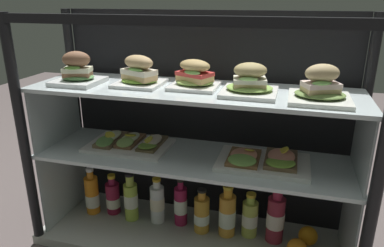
{
  "coord_description": "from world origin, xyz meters",
  "views": [
    {
      "loc": [
        0.36,
        -1.26,
        1.0
      ],
      "look_at": [
        0.0,
        0.0,
        0.54
      ],
      "focal_mm": 33.76,
      "sensor_mm": 36.0,
      "label": 1
    }
  ],
  "objects": [
    {
      "name": "juice_bottle_back_right",
      "position": [
        0.34,
        0.05,
        0.14
      ],
      "size": [
        0.07,
        0.07,
        0.25
      ],
      "color": "maroon",
      "rests_on": "case_base_deck"
    },
    {
      "name": "riser_upper_tier",
      "position": [
        0.0,
        0.0,
        0.53
      ],
      "size": [
        1.22,
        0.33,
        0.26
      ],
      "color": "silver",
      "rests_on": "shelf_lower_glass"
    },
    {
      "name": "juice_bottle_near_post",
      "position": [
        -0.4,
        0.06,
        0.11
      ],
      "size": [
        0.06,
        0.06,
        0.19
      ],
      "color": "maroon",
      "rests_on": "case_base_deck"
    },
    {
      "name": "juice_bottle_back_center",
      "position": [
        0.03,
        0.03,
        0.12
      ],
      "size": [
        0.07,
        0.07,
        0.2
      ],
      "color": "gold",
      "rests_on": "case_base_deck"
    },
    {
      "name": "plated_roll_sandwich_far_left",
      "position": [
        0.45,
        -0.05,
        0.72
      ],
      "size": [
        0.2,
        0.2,
        0.12
      ],
      "color": "white",
      "rests_on": "shelf_upper_glass"
    },
    {
      "name": "plated_roll_sandwich_center",
      "position": [
        0.01,
        0.02,
        0.72
      ],
      "size": [
        0.18,
        0.18,
        0.11
      ],
      "color": "white",
      "rests_on": "shelf_upper_glass"
    },
    {
      "name": "case_base_deck",
      "position": [
        0.0,
        0.0,
        0.02
      ],
      "size": [
        1.3,
        0.41,
        0.04
      ],
      "primitive_type": "cube",
      "color": "beige",
      "rests_on": "ground"
    },
    {
      "name": "riser_lower_tier",
      "position": [
        0.0,
        0.0,
        0.21
      ],
      "size": [
        1.22,
        0.33,
        0.35
      ],
      "color": "silver",
      "rests_on": "case_base_deck"
    },
    {
      "name": "open_sandwich_tray_near_right_corner",
      "position": [
        0.28,
        -0.0,
        0.42
      ],
      "size": [
        0.34,
        0.23,
        0.06
      ],
      "color": "white",
      "rests_on": "shelf_lower_glass"
    },
    {
      "name": "juice_bottle_tucked_behind",
      "position": [
        -0.3,
        0.03,
        0.14
      ],
      "size": [
        0.06,
        0.06,
        0.23
      ],
      "color": "#B4D249",
      "rests_on": "case_base_deck"
    },
    {
      "name": "plated_roll_sandwich_far_right",
      "position": [
        -0.45,
        -0.04,
        0.72
      ],
      "size": [
        0.17,
        0.17,
        0.13
      ],
      "color": "white",
      "rests_on": "shelf_upper_glass"
    },
    {
      "name": "shelf_upper_glass",
      "position": [
        0.0,
        0.0,
        0.67
      ],
      "size": [
        1.24,
        0.35,
        0.01
      ],
      "primitive_type": "cube",
      "color": "silver",
      "rests_on": "riser_upper_tier"
    },
    {
      "name": "juice_bottle_front_fourth",
      "position": [
        0.24,
        0.06,
        0.12
      ],
      "size": [
        0.07,
        0.07,
        0.2
      ],
      "color": "#BCC852",
      "rests_on": "case_base_deck"
    },
    {
      "name": "plated_roll_sandwich_left_of_center",
      "position": [
        0.21,
        -0.02,
        0.72
      ],
      "size": [
        0.19,
        0.19,
        0.11
      ],
      "color": "white",
      "rests_on": "shelf_upper_glass"
    },
    {
      "name": "juice_bottle_back_left",
      "position": [
        0.14,
        0.04,
        0.13
      ],
      "size": [
        0.07,
        0.07,
        0.23
      ],
      "color": "gold",
      "rests_on": "case_base_deck"
    },
    {
      "name": "ground_plane",
      "position": [
        0.0,
        0.0,
        -0.01
      ],
      "size": [
        6.0,
        6.0,
        0.02
      ],
      "primitive_type": "cube",
      "color": "#5D5150",
      "rests_on": "ground"
    },
    {
      "name": "juice_bottle_front_second",
      "position": [
        -0.07,
        0.06,
        0.13
      ],
      "size": [
        0.06,
        0.06,
        0.22
      ],
      "color": "#981B43",
      "rests_on": "case_base_deck"
    },
    {
      "name": "juice_bottle_front_middle",
      "position": [
        -0.17,
        0.05,
        0.13
      ],
      "size": [
        0.06,
        0.06,
        0.21
      ],
      "color": "white",
      "rests_on": "case_base_deck"
    },
    {
      "name": "open_sandwich_tray_far_right",
      "position": [
        -0.28,
        0.02,
        0.42
      ],
      "size": [
        0.34,
        0.23,
        0.06
      ],
      "color": "white",
      "rests_on": "shelf_lower_glass"
    },
    {
      "name": "juice_bottle_front_left_end",
      "position": [
        -0.49,
        0.03,
        0.13
      ],
      "size": [
        0.06,
        0.06,
        0.23
      ],
      "color": "orange",
      "rests_on": "case_base_deck"
    },
    {
      "name": "shelf_lower_glass",
      "position": [
        0.0,
        0.0,
        0.39
      ],
      "size": [
        1.24,
        0.35,
        0.01
      ],
      "primitive_type": "cube",
      "color": "silver",
      "rests_on": "riser_lower_tier"
    },
    {
      "name": "orange_fruit_rolled_forward",
      "position": [
        0.47,
        0.06,
        0.08
      ],
      "size": [
        0.08,
        0.08,
        0.08
      ],
      "primitive_type": "sphere",
      "color": "orange",
      "rests_on": "case_base_deck"
    },
    {
      "name": "plated_roll_sandwich_mid_left",
      "position": [
        -0.21,
        0.0,
        0.72
      ],
      "size": [
        0.18,
        0.18,
        0.12
      ],
      "color": "white",
      "rests_on": "shelf_upper_glass"
    },
    {
      "name": "case_frame",
      "position": [
        0.0,
        0.1,
        0.52
      ],
      "size": [
        1.3,
        0.41,
        0.95
      ],
      "color": "black",
      "rests_on": "ground"
    }
  ]
}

